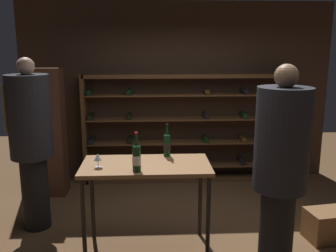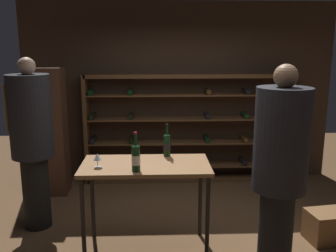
{
  "view_description": "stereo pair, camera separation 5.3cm",
  "coord_description": "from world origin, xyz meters",
  "px_view_note": "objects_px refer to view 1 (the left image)",
  "views": [
    {
      "loc": [
        -0.45,
        -3.84,
        2.18
      ],
      "look_at": [
        -0.25,
        0.15,
        1.31
      ],
      "focal_mm": 39.63,
      "sensor_mm": 36.0,
      "label": 1
    },
    {
      "loc": [
        -0.4,
        -3.84,
        2.18
      ],
      "look_at": [
        -0.25,
        0.15,
        1.31
      ],
      "focal_mm": 39.63,
      "sensor_mm": 36.0,
      "label": 2
    }
  ],
  "objects_px": {
    "display_cabinet": "(49,132)",
    "person_bystander_dark_jacket": "(281,164)",
    "wine_bottle_green_slim": "(167,144)",
    "wine_bottle_black_capsule": "(137,157)",
    "wine_glass_stemmed_right": "(98,157)",
    "person_guest_plum_blouse": "(31,137)",
    "wine_rack": "(186,129)",
    "tasting_table": "(146,173)",
    "wine_crate": "(328,225)"
  },
  "relations": [
    {
      "from": "person_guest_plum_blouse",
      "to": "wine_bottle_black_capsule",
      "type": "height_order",
      "value": "person_guest_plum_blouse"
    },
    {
      "from": "person_bystander_dark_jacket",
      "to": "display_cabinet",
      "type": "bearing_deg",
      "value": -7.96
    },
    {
      "from": "wine_rack",
      "to": "wine_bottle_green_slim",
      "type": "relative_size",
      "value": 9.12
    },
    {
      "from": "display_cabinet",
      "to": "wine_bottle_black_capsule",
      "type": "xyz_separation_m",
      "value": [
        1.34,
        -1.88,
        0.18
      ]
    },
    {
      "from": "tasting_table",
      "to": "display_cabinet",
      "type": "bearing_deg",
      "value": 130.71
    },
    {
      "from": "wine_bottle_green_slim",
      "to": "wine_glass_stemmed_right",
      "type": "bearing_deg",
      "value": -153.25
    },
    {
      "from": "tasting_table",
      "to": "wine_crate",
      "type": "height_order",
      "value": "tasting_table"
    },
    {
      "from": "display_cabinet",
      "to": "wine_bottle_green_slim",
      "type": "relative_size",
      "value": 5.18
    },
    {
      "from": "wine_bottle_green_slim",
      "to": "wine_bottle_black_capsule",
      "type": "height_order",
      "value": "wine_bottle_black_capsule"
    },
    {
      "from": "display_cabinet",
      "to": "person_bystander_dark_jacket",
      "type": "bearing_deg",
      "value": -38.94
    },
    {
      "from": "person_guest_plum_blouse",
      "to": "wine_glass_stemmed_right",
      "type": "bearing_deg",
      "value": -98.84
    },
    {
      "from": "wine_bottle_black_capsule",
      "to": "wine_glass_stemmed_right",
      "type": "distance_m",
      "value": 0.42
    },
    {
      "from": "person_bystander_dark_jacket",
      "to": "wine_bottle_green_slim",
      "type": "distance_m",
      "value": 1.27
    },
    {
      "from": "wine_rack",
      "to": "wine_bottle_green_slim",
      "type": "distance_m",
      "value": 1.92
    },
    {
      "from": "display_cabinet",
      "to": "wine_rack",
      "type": "bearing_deg",
      "value": 12.88
    },
    {
      "from": "wine_bottle_green_slim",
      "to": "wine_bottle_black_capsule",
      "type": "distance_m",
      "value": 0.59
    },
    {
      "from": "person_bystander_dark_jacket",
      "to": "wine_crate",
      "type": "height_order",
      "value": "person_bystander_dark_jacket"
    },
    {
      "from": "person_guest_plum_blouse",
      "to": "wine_crate",
      "type": "relative_size",
      "value": 4.28
    },
    {
      "from": "person_guest_plum_blouse",
      "to": "wine_rack",
      "type": "bearing_deg",
      "value": -22.78
    },
    {
      "from": "display_cabinet",
      "to": "wine_glass_stemmed_right",
      "type": "distance_m",
      "value": 1.99
    },
    {
      "from": "person_bystander_dark_jacket",
      "to": "wine_crate",
      "type": "distance_m",
      "value": 1.39
    },
    {
      "from": "person_guest_plum_blouse",
      "to": "wine_bottle_green_slim",
      "type": "distance_m",
      "value": 1.61
    },
    {
      "from": "display_cabinet",
      "to": "wine_bottle_black_capsule",
      "type": "distance_m",
      "value": 2.32
    },
    {
      "from": "tasting_table",
      "to": "display_cabinet",
      "type": "relative_size",
      "value": 0.71
    },
    {
      "from": "tasting_table",
      "to": "wine_bottle_green_slim",
      "type": "relative_size",
      "value": 3.68
    },
    {
      "from": "person_guest_plum_blouse",
      "to": "wine_bottle_green_slim",
      "type": "height_order",
      "value": "person_guest_plum_blouse"
    },
    {
      "from": "person_bystander_dark_jacket",
      "to": "display_cabinet",
      "type": "xyz_separation_m",
      "value": [
        -2.67,
        2.15,
        -0.18
      ]
    },
    {
      "from": "wine_glass_stemmed_right",
      "to": "wine_crate",
      "type": "bearing_deg",
      "value": 4.41
    },
    {
      "from": "wine_rack",
      "to": "wine_crate",
      "type": "bearing_deg",
      "value": -54.79
    },
    {
      "from": "tasting_table",
      "to": "wine_bottle_green_slim",
      "type": "xyz_separation_m",
      "value": [
        0.23,
        0.27,
        0.23
      ]
    },
    {
      "from": "person_guest_plum_blouse",
      "to": "wine_bottle_green_slim",
      "type": "relative_size",
      "value": 5.67
    },
    {
      "from": "wine_crate",
      "to": "wine_bottle_green_slim",
      "type": "bearing_deg",
      "value": 174.93
    },
    {
      "from": "wine_bottle_green_slim",
      "to": "wine_bottle_black_capsule",
      "type": "xyz_separation_m",
      "value": [
        -0.32,
        -0.5,
        0.01
      ]
    },
    {
      "from": "wine_crate",
      "to": "wine_bottle_black_capsule",
      "type": "relative_size",
      "value": 1.22
    },
    {
      "from": "wine_rack",
      "to": "person_bystander_dark_jacket",
      "type": "bearing_deg",
      "value": -77.12
    },
    {
      "from": "wine_crate",
      "to": "person_guest_plum_blouse",
      "type": "bearing_deg",
      "value": 171.97
    },
    {
      "from": "person_bystander_dark_jacket",
      "to": "wine_glass_stemmed_right",
      "type": "distance_m",
      "value": 1.77
    },
    {
      "from": "display_cabinet",
      "to": "wine_crate",
      "type": "bearing_deg",
      "value": -23.94
    },
    {
      "from": "wine_glass_stemmed_right",
      "to": "wine_bottle_green_slim",
      "type": "bearing_deg",
      "value": 26.75
    },
    {
      "from": "person_bystander_dark_jacket",
      "to": "wine_bottle_black_capsule",
      "type": "relative_size",
      "value": 5.17
    },
    {
      "from": "tasting_table",
      "to": "person_bystander_dark_jacket",
      "type": "relative_size",
      "value": 0.66
    },
    {
      "from": "tasting_table",
      "to": "wine_bottle_green_slim",
      "type": "height_order",
      "value": "wine_bottle_green_slim"
    },
    {
      "from": "tasting_table",
      "to": "person_guest_plum_blouse",
      "type": "xyz_separation_m",
      "value": [
        -1.34,
        0.59,
        0.26
      ]
    },
    {
      "from": "person_bystander_dark_jacket",
      "to": "display_cabinet",
      "type": "relative_size",
      "value": 1.08
    },
    {
      "from": "person_guest_plum_blouse",
      "to": "person_bystander_dark_jacket",
      "type": "relative_size",
      "value": 1.01
    },
    {
      "from": "person_bystander_dark_jacket",
      "to": "wine_bottle_green_slim",
      "type": "bearing_deg",
      "value": -6.27
    },
    {
      "from": "wine_bottle_black_capsule",
      "to": "wine_glass_stemmed_right",
      "type": "relative_size",
      "value": 2.7
    },
    {
      "from": "wine_crate",
      "to": "display_cabinet",
      "type": "bearing_deg",
      "value": 156.06
    },
    {
      "from": "person_bystander_dark_jacket",
      "to": "wine_glass_stemmed_right",
      "type": "bearing_deg",
      "value": 17.68
    },
    {
      "from": "display_cabinet",
      "to": "tasting_table",
      "type": "bearing_deg",
      "value": -49.29
    }
  ]
}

